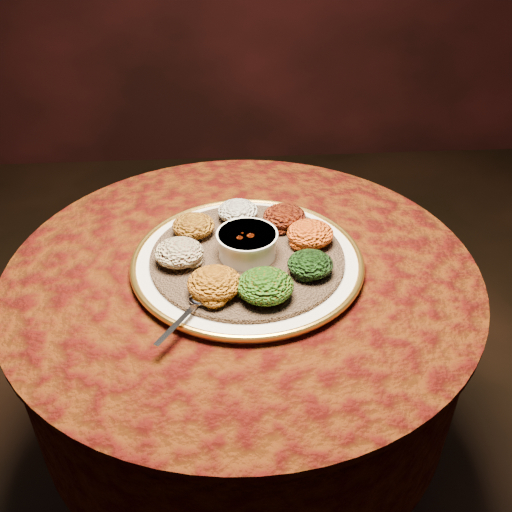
{
  "coord_description": "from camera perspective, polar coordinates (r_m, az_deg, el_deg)",
  "views": [
    {
      "loc": [
        -0.04,
        -0.93,
        1.43
      ],
      "look_at": [
        0.03,
        -0.01,
        0.76
      ],
      "focal_mm": 40.0,
      "sensor_mm": 36.0,
      "label": 1
    }
  ],
  "objects": [
    {
      "name": "spoon",
      "position": [
        1.02,
        -5.8,
        -4.62
      ],
      "size": [
        0.1,
        0.13,
        0.01
      ],
      "rotation": [
        0.0,
        0.0,
        -2.15
      ],
      "color": "silver",
      "rests_on": "injera"
    },
    {
      "name": "injera",
      "position": [
        1.15,
        -0.88,
        -0.06
      ],
      "size": [
        0.4,
        0.4,
        0.01
      ],
      "primitive_type": "cylinder",
      "rotation": [
        0.0,
        0.0,
        -0.03
      ],
      "color": "brown",
      "rests_on": "platter"
    },
    {
      "name": "portion_mixveg",
      "position": [
        1.02,
        0.92,
        -3.0
      ],
      "size": [
        0.1,
        0.1,
        0.05
      ],
      "primitive_type": "ellipsoid",
      "color": "#9D430A",
      "rests_on": "injera"
    },
    {
      "name": "platter",
      "position": [
        1.15,
        -0.87,
        -0.49
      ],
      "size": [
        0.57,
        0.57,
        0.02
      ],
      "rotation": [
        0.0,
        0.0,
        -0.34
      ],
      "color": "silver",
      "rests_on": "table"
    },
    {
      "name": "portion_timatim",
      "position": [
        1.12,
        -7.71,
        0.34
      ],
      "size": [
        0.1,
        0.09,
        0.05
      ],
      "primitive_type": "ellipsoid",
      "color": "maroon",
      "rests_on": "injera"
    },
    {
      "name": "table",
      "position": [
        1.28,
        -1.3,
        -7.42
      ],
      "size": [
        0.96,
        0.96,
        0.73
      ],
      "color": "black",
      "rests_on": "ground"
    },
    {
      "name": "portion_shiro",
      "position": [
        1.2,
        -6.26,
        3.03
      ],
      "size": [
        0.09,
        0.08,
        0.04
      ],
      "primitive_type": "ellipsoid",
      "color": "#925B11",
      "rests_on": "injera"
    },
    {
      "name": "portion_ayib",
      "position": [
        1.24,
        -1.84,
        4.52
      ],
      "size": [
        0.09,
        0.08,
        0.04
      ],
      "primitive_type": "ellipsoid",
      "color": "beige",
      "rests_on": "injera"
    },
    {
      "name": "portion_gomen",
      "position": [
        1.09,
        5.45,
        -0.82
      ],
      "size": [
        0.09,
        0.08,
        0.04
      ],
      "primitive_type": "ellipsoid",
      "color": "black",
      "rests_on": "injera"
    },
    {
      "name": "stew_bowl",
      "position": [
        1.13,
        -0.89,
        1.36
      ],
      "size": [
        0.12,
        0.12,
        0.05
      ],
      "color": "white",
      "rests_on": "injera"
    },
    {
      "name": "portion_kitfo",
      "position": [
        1.22,
        2.86,
        3.99
      ],
      "size": [
        0.09,
        0.09,
        0.04
      ],
      "primitive_type": "ellipsoid",
      "color": "black",
      "rests_on": "injera"
    },
    {
      "name": "portion_tikil",
      "position": [
        1.17,
        5.45,
        2.24
      ],
      "size": [
        0.1,
        0.09,
        0.05
      ],
      "primitive_type": "ellipsoid",
      "color": "#B1650E",
      "rests_on": "injera"
    },
    {
      "name": "portion_kik",
      "position": [
        1.03,
        -4.17,
        -2.73
      ],
      "size": [
        0.1,
        0.1,
        0.05
      ],
      "primitive_type": "ellipsoid",
      "color": "#AE610F",
      "rests_on": "injera"
    }
  ]
}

